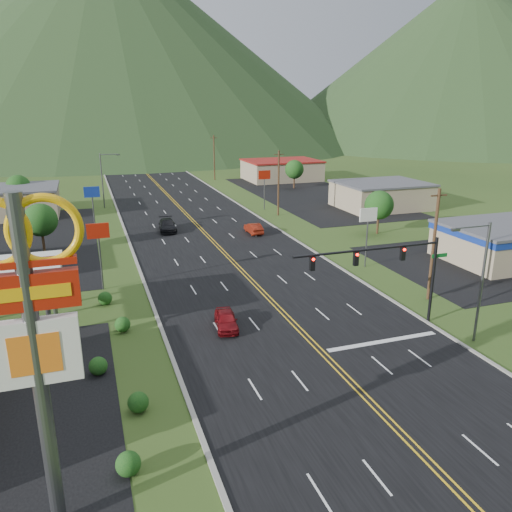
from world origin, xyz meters
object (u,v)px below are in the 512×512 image
object	(u,v)px
traffic_signal	(390,263)
car_red_near	(226,320)
pylon_sign	(31,320)
car_red_far	(254,228)
streetlight_west	(104,177)
car_dark_mid	(167,226)
streetlight_east	(479,275)

from	to	relation	value
traffic_signal	car_red_near	world-z (taller)	traffic_signal
pylon_sign	car_red_far	bearing A→B (deg)	61.87
traffic_signal	streetlight_west	xyz separation A→B (m)	(-18.16, 56.00, -0.15)
pylon_sign	streetlight_west	bearing A→B (deg)	85.53
car_red_far	car_dark_mid	bearing A→B (deg)	-25.42
streetlight_west	car_dark_mid	distance (m)	21.25
car_red_far	streetlight_east	bearing A→B (deg)	97.97
pylon_sign	streetlight_east	xyz separation A→B (m)	(28.18, 8.00, -4.12)
car_dark_mid	car_red_far	xyz separation A→B (m)	(10.76, -5.10, -0.08)
pylon_sign	streetlight_west	distance (m)	68.33
traffic_signal	streetlight_west	world-z (taller)	streetlight_west
pylon_sign	streetlight_east	size ratio (longest dim) A/B	1.56
car_red_far	traffic_signal	bearing A→B (deg)	90.47
streetlight_west	car_red_far	size ratio (longest dim) A/B	2.10
car_red_near	car_dark_mid	bearing A→B (deg)	97.18
traffic_signal	car_dark_mid	size ratio (longest dim) A/B	2.43
pylon_sign	traffic_signal	xyz separation A→B (m)	(23.48, 12.00, -3.97)
traffic_signal	car_dark_mid	distance (m)	38.37
streetlight_east	streetlight_west	size ratio (longest dim) A/B	1.00
pylon_sign	car_red_far	distance (m)	49.92
streetlight_east	streetlight_west	distance (m)	64.21
streetlight_west	car_red_near	bearing A→B (deg)	-83.02
traffic_signal	car_dark_mid	xyz separation A→B (m)	(-11.05, 36.46, -4.55)
car_red_near	traffic_signal	bearing A→B (deg)	-10.12
streetlight_east	car_dark_mid	xyz separation A→B (m)	(-15.75, 40.46, -4.40)
car_red_near	car_red_far	world-z (taller)	car_red_far
streetlight_west	car_dark_mid	xyz separation A→B (m)	(7.11, -19.54, -4.40)
traffic_signal	car_red_far	xyz separation A→B (m)	(-0.30, 31.37, -4.62)
car_red_near	car_red_far	size ratio (longest dim) A/B	0.94
traffic_signal	car_red_far	bearing A→B (deg)	90.54
pylon_sign	traffic_signal	world-z (taller)	pylon_sign
streetlight_west	car_red_near	xyz separation A→B (m)	(6.37, -52.04, -4.49)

